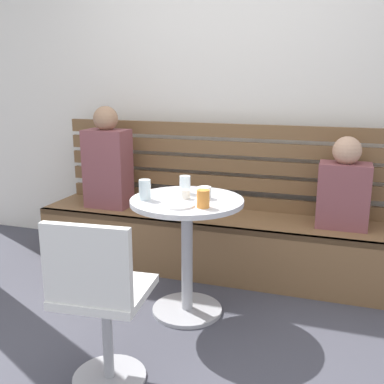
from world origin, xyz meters
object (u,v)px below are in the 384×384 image
at_px(booth_bench, 213,243).
at_px(white_chair, 100,299).
at_px(person_child_left, 344,188).
at_px(plate_small, 179,205).
at_px(cup_tumbler_orange, 203,199).
at_px(cup_water_clear, 185,185).
at_px(cup_glass_tall, 145,190).
at_px(person_adult, 108,162).
at_px(cup_espresso_small, 186,194).
at_px(cup_ceramic_white, 205,193).
at_px(cafe_table, 187,234).

xyz_separation_m(booth_bench, white_chair, (-0.12, -1.48, 0.24)).
distance_m(person_child_left, plate_small, 1.23).
bearing_deg(cup_tumbler_orange, white_chair, -113.17).
xyz_separation_m(person_child_left, cup_water_clear, (-0.94, -0.57, 0.08)).
bearing_deg(cup_glass_tall, person_adult, 131.40).
xyz_separation_m(cup_water_clear, cup_glass_tall, (-0.17, -0.22, 0.01)).
distance_m(cup_espresso_small, cup_ceramic_white, 0.11).
xyz_separation_m(person_adult, plate_small, (0.90, -0.82, -0.05)).
distance_m(cup_espresso_small, cup_glass_tall, 0.24).
height_order(person_adult, cup_ceramic_white, person_adult).
distance_m(booth_bench, cafe_table, 0.73).
distance_m(white_chair, plate_small, 0.72).
relative_size(person_adult, cup_tumbler_orange, 7.94).
height_order(cup_espresso_small, plate_small, cup_espresso_small).
height_order(cup_glass_tall, plate_small, cup_glass_tall).
height_order(white_chair, plate_small, white_chair).
bearing_deg(booth_bench, person_child_left, 1.67).
relative_size(cup_water_clear, cup_ceramic_white, 1.38).
bearing_deg(cup_glass_tall, booth_bench, 74.79).
bearing_deg(cup_ceramic_white, person_adult, 148.43).
bearing_deg(person_adult, person_child_left, 1.47).
xyz_separation_m(cup_espresso_small, cup_water_clear, (-0.05, 0.13, 0.03)).
distance_m(booth_bench, cup_glass_tall, 0.98).
bearing_deg(booth_bench, cup_water_clear, -93.52).
xyz_separation_m(cup_tumbler_orange, cup_espresso_small, (-0.15, 0.15, -0.02)).
xyz_separation_m(cup_espresso_small, cup_ceramic_white, (0.10, 0.05, 0.01)).
distance_m(cafe_table, person_child_left, 1.15).
relative_size(person_adult, plate_small, 4.67).
height_order(cafe_table, cup_water_clear, cup_water_clear).
bearing_deg(plate_small, cup_glass_tall, 162.20).
height_order(white_chair, person_adult, person_adult).
bearing_deg(cup_glass_tall, cup_ceramic_white, 23.17).
bearing_deg(cup_espresso_small, cup_water_clear, 111.19).
bearing_deg(cup_ceramic_white, cup_glass_tall, -156.83).
height_order(booth_bench, white_chair, white_chair).
bearing_deg(cup_ceramic_white, cafe_table, -153.09).
relative_size(person_adult, person_child_left, 1.27).
height_order(person_adult, cup_tumbler_orange, person_adult).
xyz_separation_m(cup_tumbler_orange, cup_water_clear, (-0.20, 0.28, 0.01)).
distance_m(cup_water_clear, cup_glass_tall, 0.28).
relative_size(person_adult, cup_espresso_small, 14.18).
bearing_deg(cup_tumbler_orange, cup_glass_tall, 171.71).
bearing_deg(cup_water_clear, person_adult, 147.80).
height_order(person_adult, cup_espresso_small, person_adult).
height_order(person_child_left, cup_glass_tall, person_child_left).
xyz_separation_m(booth_bench, cup_tumbler_orange, (0.17, -0.82, 0.57)).
height_order(cafe_table, cup_espresso_small, cup_espresso_small).
xyz_separation_m(booth_bench, plate_small, (0.04, -0.84, 0.52)).
height_order(person_child_left, cup_ceramic_white, person_child_left).
relative_size(booth_bench, person_child_left, 4.31).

